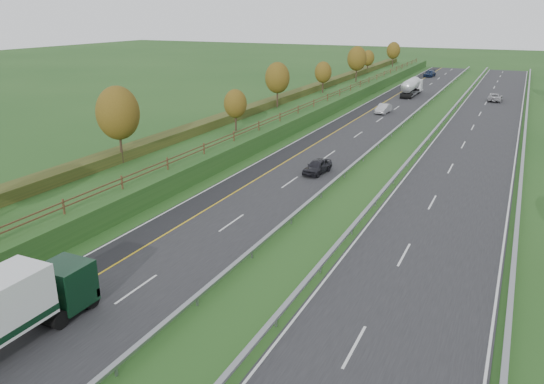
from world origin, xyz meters
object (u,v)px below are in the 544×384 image
at_px(car_silver_mid, 384,109).
at_px(car_small_far, 430,74).
at_px(road_tanker, 412,86).
at_px(car_dark_near, 317,166).
at_px(car_oncoming, 495,97).

distance_m(car_silver_mid, car_small_far, 57.34).
bearing_deg(road_tanker, car_small_far, 93.58).
bearing_deg(car_dark_near, car_oncoming, 82.46).
distance_m(car_dark_near, car_small_far, 95.13).
bearing_deg(car_silver_mid, car_oncoming, 57.41).
distance_m(car_dark_near, car_oncoming, 61.00).
bearing_deg(road_tanker, car_dark_near, -88.06).
height_order(car_dark_near, car_silver_mid, car_silver_mid).
bearing_deg(car_small_far, car_oncoming, -59.24).
xyz_separation_m(car_small_far, car_oncoming, (18.21, -35.66, -0.08)).
xyz_separation_m(road_tanker, car_small_far, (-2.20, 35.15, -1.01)).
xyz_separation_m(road_tanker, car_silver_mid, (-0.24, -22.16, -1.05)).
bearing_deg(car_dark_near, car_silver_mid, 99.15).
height_order(car_small_far, car_oncoming, car_small_far).
relative_size(car_dark_near, car_oncoming, 0.84).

